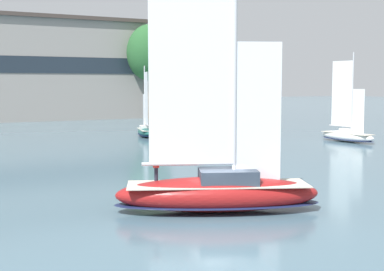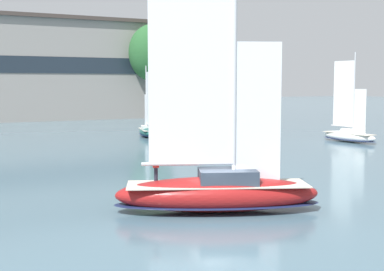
{
  "view_description": "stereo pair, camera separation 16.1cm",
  "coord_description": "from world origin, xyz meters",
  "px_view_note": "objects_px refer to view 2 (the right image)",
  "views": [
    {
      "loc": [
        -14.16,
        -24.41,
        6.84
      ],
      "look_at": [
        0.0,
        3.0,
        3.83
      ],
      "focal_mm": 50.0,
      "sensor_mm": 36.0,
      "label": 1
    },
    {
      "loc": [
        -14.02,
        -24.48,
        6.84
      ],
      "look_at": [
        0.0,
        3.0,
        3.83
      ],
      "focal_mm": 50.0,
      "sensor_mm": 36.0,
      "label": 2
    }
  ],
  "objects_px": {
    "sailboat_main": "(218,190)",
    "sailboat_moored_mid_channel": "(147,130)",
    "sailboat_moored_near_marina": "(349,135)",
    "tree_shore_right": "(152,53)"
  },
  "relations": [
    {
      "from": "tree_shore_right",
      "to": "sailboat_main",
      "type": "xyz_separation_m",
      "value": [
        -25.74,
        -70.44,
        -11.43
      ]
    },
    {
      "from": "sailboat_main",
      "to": "sailboat_moored_near_marina",
      "type": "distance_m",
      "value": 38.29
    },
    {
      "from": "tree_shore_right",
      "to": "sailboat_moored_near_marina",
      "type": "relative_size",
      "value": 1.73
    },
    {
      "from": "tree_shore_right",
      "to": "sailboat_moored_near_marina",
      "type": "height_order",
      "value": "tree_shore_right"
    },
    {
      "from": "sailboat_main",
      "to": "sailboat_moored_mid_channel",
      "type": "height_order",
      "value": "sailboat_main"
    },
    {
      "from": "sailboat_main",
      "to": "sailboat_moored_mid_channel",
      "type": "bearing_deg",
      "value": 72.99
    },
    {
      "from": "sailboat_moored_near_marina",
      "to": "sailboat_moored_mid_channel",
      "type": "relative_size",
      "value": 1.14
    },
    {
      "from": "sailboat_moored_near_marina",
      "to": "sailboat_moored_mid_channel",
      "type": "xyz_separation_m",
      "value": [
        -18.62,
        17.01,
        -0.09
      ]
    },
    {
      "from": "sailboat_main",
      "to": "sailboat_moored_mid_channel",
      "type": "distance_m",
      "value": 41.6
    },
    {
      "from": "tree_shore_right",
      "to": "sailboat_main",
      "type": "distance_m",
      "value": 75.86
    }
  ]
}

